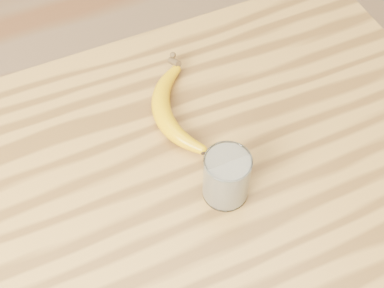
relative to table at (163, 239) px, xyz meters
name	(u,v)px	position (x,y,z in m)	size (l,w,h in m)	color
table	(163,239)	(0.00, 0.00, 0.00)	(1.20, 0.80, 0.90)	olive
smoothie_glass	(227,177)	(0.11, -0.02, 0.18)	(0.08, 0.08, 0.10)	white
banana	(162,113)	(0.07, 0.17, 0.15)	(0.11, 0.30, 0.04)	#C68D00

